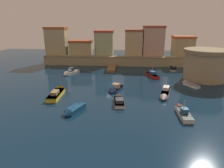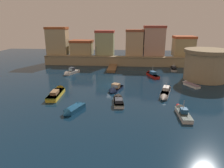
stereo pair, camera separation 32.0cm
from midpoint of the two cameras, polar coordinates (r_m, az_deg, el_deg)
name	(u,v)px [view 1 (the left image)]	position (r m, az deg, el deg)	size (l,w,h in m)	color
ground_plane	(113,85)	(42.98, -0.07, -0.30)	(115.01, 115.01, 0.00)	#0C2338
quay_wall	(118,61)	(62.31, 1.48, 6.61)	(46.27, 2.58, 2.90)	#9E8966
old_town_backdrop	(121,43)	(65.13, 2.44, 11.60)	(47.01, 5.66, 9.33)	tan
fortress_tower	(205,64)	(51.17, 24.96, 5.11)	(10.15, 10.15, 7.10)	#9E8966
pier_dock	(112,68)	(57.43, -0.23, 4.56)	(2.31, 8.38, 0.70)	brown
quay_lamp_0	(95,49)	(62.50, -4.91, 9.95)	(0.32, 0.32, 3.27)	black
quay_lamp_1	(143,49)	(61.80, 8.73, 9.79)	(0.32, 0.32, 3.38)	black
moored_boat_0	(58,93)	(38.50, -15.52, -2.38)	(2.18, 7.41, 1.80)	gold
moored_boat_1	(165,93)	(37.91, 14.74, -2.52)	(3.19, 6.99, 2.57)	white
moored_boat_2	(73,110)	(30.63, -11.49, -7.38)	(3.04, 4.86, 1.39)	#195689
moored_boat_3	(182,111)	(31.35, 19.19, -7.41)	(1.56, 5.82, 2.74)	silver
moored_boat_4	(70,72)	(53.00, -12.12, 3.24)	(3.74, 5.79, 2.12)	white
moored_boat_5	(151,74)	(51.13, 10.93, 2.78)	(3.37, 6.30, 3.22)	red
moored_boat_6	(173,68)	(60.35, 16.86, 4.46)	(2.43, 6.52, 2.38)	silver
moored_boat_7	(119,100)	(33.87, 1.62, -4.58)	(2.15, 5.55, 2.31)	silver
moored_boat_8	(189,84)	(45.72, 20.89, 0.02)	(3.30, 4.82, 1.15)	white
moored_boat_9	(115,89)	(39.18, 0.61, -1.45)	(3.04, 5.12, 1.89)	navy
mooring_buoy_0	(178,106)	(34.18, 18.21, -5.94)	(0.72, 0.72, 0.72)	red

